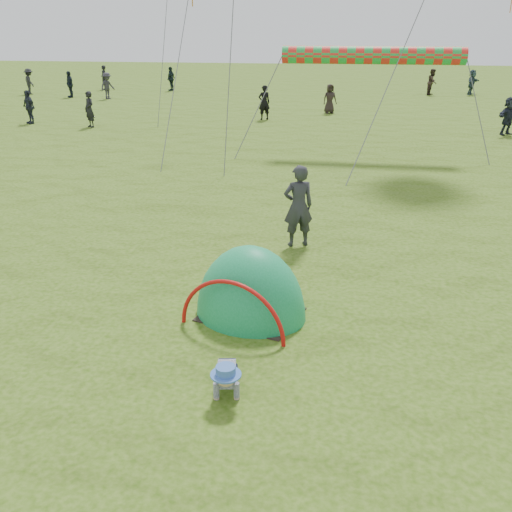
# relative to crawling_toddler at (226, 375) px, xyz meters

# --- Properties ---
(ground) EXTENTS (140.00, 140.00, 0.00)m
(ground) POSITION_rel_crawling_toddler_xyz_m (0.73, -0.28, -0.28)
(ground) COLOR #2B4F09
(crawling_toddler) EXTENTS (0.64, 0.82, 0.57)m
(crawling_toddler) POSITION_rel_crawling_toddler_xyz_m (0.00, 0.00, 0.00)
(crawling_toddler) COLOR black
(crawling_toddler) RESTS_ON ground
(popup_tent) EXTENTS (2.30, 2.06, 2.50)m
(popup_tent) POSITION_rel_crawling_toddler_xyz_m (-0.05, 2.26, -0.28)
(popup_tent) COLOR #118945
(popup_tent) RESTS_ON ground
(standing_adult) EXTENTS (0.79, 0.66, 1.84)m
(standing_adult) POSITION_rel_crawling_toddler_xyz_m (0.43, 5.72, 0.64)
(standing_adult) COLOR #2B2B30
(standing_adult) RESTS_ON ground
(crowd_person_0) EXTENTS (0.69, 0.77, 1.77)m
(crowd_person_0) POSITION_rel_crawling_toddler_xyz_m (-17.12, 36.38, 0.60)
(crowd_person_0) COLOR black
(crowd_person_0) RESTS_ON ground
(crowd_person_2) EXTENTS (1.02, 0.84, 1.63)m
(crowd_person_2) POSITION_rel_crawling_toddler_xyz_m (-14.38, 20.61, 0.53)
(crowd_person_2) COLOR #242936
(crowd_person_2) RESTS_ON ground
(crowd_person_3) EXTENTS (1.28, 1.25, 1.76)m
(crowd_person_3) POSITION_rel_crawling_toddler_xyz_m (-21.10, 32.64, 0.59)
(crowd_person_3) COLOR black
(crowd_person_3) RESTS_ON ground
(crowd_person_4) EXTENTS (0.90, 0.76, 1.58)m
(crowd_person_4) POSITION_rel_crawling_toddler_xyz_m (0.31, 26.62, 0.50)
(crowd_person_4) COLOR black
(crowd_person_4) RESTS_ON ground
(crowd_person_5) EXTENTS (1.25, 1.59, 1.69)m
(crowd_person_5) POSITION_rel_crawling_toddler_xyz_m (9.86, 37.46, 0.56)
(crowd_person_5) COLOR #2C3E49
(crowd_person_5) RESTS_ON ground
(crowd_person_6) EXTENTS (0.76, 0.67, 1.74)m
(crowd_person_6) POSITION_rel_crawling_toddler_xyz_m (-2.98, 23.75, 0.59)
(crowd_person_6) COLOR black
(crowd_person_6) RESTS_ON ground
(crowd_person_8) EXTENTS (0.60, 1.07, 1.72)m
(crowd_person_8) POSITION_rel_crawling_toddler_xyz_m (-11.88, 36.50, 0.58)
(crowd_person_8) COLOR black
(crowd_person_8) RESTS_ON ground
(crowd_person_9) EXTENTS (1.03, 1.25, 1.69)m
(crowd_person_9) POSITION_rel_crawling_toddler_xyz_m (-14.56, 30.91, 0.56)
(crowd_person_9) COLOR #302E36
(crowd_person_9) RESTS_ON ground
(crowd_person_11) EXTENTS (1.52, 1.34, 1.66)m
(crowd_person_11) POSITION_rel_crawling_toddler_xyz_m (8.47, 21.11, 0.55)
(crowd_person_11) COLOR #1F2532
(crowd_person_11) RESTS_ON ground
(crowd_person_12) EXTENTS (0.74, 0.69, 1.69)m
(crowd_person_12) POSITION_rel_crawling_toddler_xyz_m (-10.93, 20.06, 0.56)
(crowd_person_12) COLOR black
(crowd_person_12) RESTS_ON ground
(crowd_person_13) EXTENTS (0.96, 1.05, 1.76)m
(crowd_person_13) POSITION_rel_crawling_toddler_xyz_m (7.06, 36.78, 0.59)
(crowd_person_13) COLOR #312421
(crowd_person_13) RESTS_ON ground
(crowd_person_14) EXTENTS (1.01, 1.01, 1.72)m
(crowd_person_14) POSITION_rel_crawling_toddler_xyz_m (-17.42, 31.32, 0.58)
(crowd_person_14) COLOR black
(crowd_person_14) RESTS_ON ground
(rainbow_tube_kite) EXTENTS (6.63, 0.64, 0.64)m
(rainbow_tube_kite) POSITION_rel_crawling_toddler_xyz_m (2.14, 16.22, 3.30)
(rainbow_tube_kite) COLOR red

